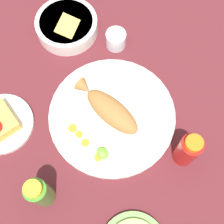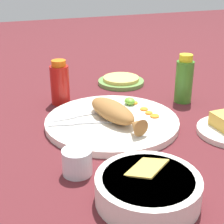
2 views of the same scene
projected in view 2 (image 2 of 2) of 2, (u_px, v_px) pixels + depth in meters
ground_plane at (112, 125)px, 0.94m from camera, size 4.00×4.00×0.00m
main_plate at (112, 122)px, 0.94m from camera, size 0.36×0.36×0.02m
fried_fish at (114, 112)px, 0.91m from camera, size 0.23×0.10×0.05m
fork_near at (79, 123)px, 0.90m from camera, size 0.06×0.18×0.00m
fork_far at (78, 116)px, 0.94m from camera, size 0.02×0.19×0.00m
carrot_slice_near at (149, 113)px, 0.96m from camera, size 0.02×0.02×0.00m
carrot_slice_mid at (155, 116)px, 0.94m from camera, size 0.02×0.02×0.00m
carrot_slice_far at (144, 109)px, 0.99m from camera, size 0.02×0.02×0.00m
carrot_slice_extra at (134, 103)px, 1.03m from camera, size 0.02×0.02×0.00m
lime_wedge_main at (130, 101)px, 1.02m from camera, size 0.04×0.03×0.02m
hot_sauce_bottle_red at (60, 83)px, 1.06m from camera, size 0.06×0.06×0.14m
hot_sauce_bottle_green at (184, 80)px, 1.07m from camera, size 0.05×0.05×0.15m
salt_cup at (77, 163)px, 0.71m from camera, size 0.06×0.06×0.05m
guacamole_bowl at (148, 187)px, 0.63m from camera, size 0.20×0.20×0.06m
tortilla_plate at (121, 82)px, 1.26m from camera, size 0.17×0.17×0.01m
tortilla_stack at (121, 79)px, 1.25m from camera, size 0.13×0.13×0.01m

